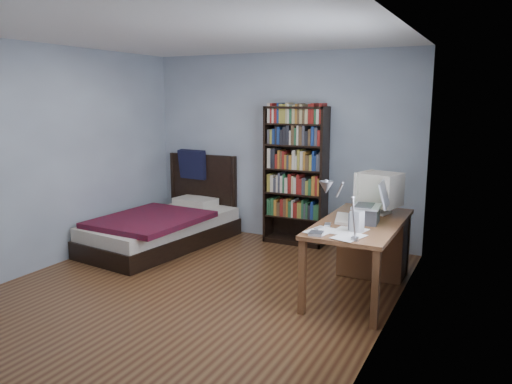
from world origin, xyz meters
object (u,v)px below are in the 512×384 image
at_px(desk_lamp, 331,194).
at_px(laptop, 368,212).
at_px(keyboard, 344,219).
at_px(speaker, 357,222).
at_px(desk, 370,241).
at_px(soda_can, 356,208).
at_px(bookshelf, 296,176).
at_px(crt_monitor, 379,190).
at_px(bed, 166,225).

bearing_deg(desk_lamp, laptop, 86.57).
bearing_deg(desk_lamp, keyboard, 99.96).
xyz_separation_m(laptop, speaker, (-0.01, -0.38, -0.02)).
relative_size(desk, soda_can, 11.94).
relative_size(desk_lamp, bookshelf, 0.31).
xyz_separation_m(crt_monitor, desk_lamp, (-0.05, -1.46, 0.21)).
xyz_separation_m(crt_monitor, bed, (-2.80, 0.10, -0.72)).
distance_m(laptop, soda_can, 0.36).
bearing_deg(bed, desk, -1.88).
distance_m(desk_lamp, speaker, 0.72).
bearing_deg(bed, crt_monitor, -1.96).
bearing_deg(crt_monitor, bookshelf, 144.97).
bearing_deg(bed, speaker, -18.47).
height_order(desk_lamp, bookshelf, bookshelf).
bearing_deg(desk_lamp, bed, 150.54).
relative_size(desk_lamp, speaker, 2.89).
bearing_deg(desk, bookshelf, 143.64).
distance_m(desk, laptop, 0.64).
bearing_deg(desk_lamp, desk, 90.71).
height_order(keyboard, bookshelf, bookshelf).
relative_size(desk, crt_monitor, 3.37).
bearing_deg(laptop, soda_can, 124.32).
xyz_separation_m(laptop, bed, (-2.81, 0.56, -0.59)).
bearing_deg(soda_can, keyboard, -97.04).
distance_m(desk, speaker, 0.94).
xyz_separation_m(crt_monitor, laptop, (0.01, -0.46, -0.13)).
xyz_separation_m(speaker, soda_can, (-0.19, 0.67, -0.03)).
relative_size(desk_lamp, keyboard, 1.36).
distance_m(laptop, desk_lamp, 1.05).
distance_m(desk, desk_lamp, 1.65).
xyz_separation_m(desk_lamp, soda_can, (-0.14, 1.29, -0.39)).
bearing_deg(bed, bookshelf, 28.16).
bearing_deg(desk, desk_lamp, -89.29).
bearing_deg(soda_can, laptop, -55.68).
distance_m(crt_monitor, speaker, 0.85).
distance_m(crt_monitor, keyboard, 0.56).
bearing_deg(soda_can, bed, 174.21).
bearing_deg(desk_lamp, speaker, 85.42).
relative_size(crt_monitor, bookshelf, 0.25).
bearing_deg(laptop, bed, 168.75).
relative_size(crt_monitor, laptop, 1.12).
relative_size(desk, bookshelf, 0.86).
bearing_deg(crt_monitor, keyboard, -116.82).
bearing_deg(desk, bed, 178.12).
xyz_separation_m(laptop, bookshelf, (-1.30, 1.37, 0.06)).
bearing_deg(bookshelf, desk_lamp, -62.33).
bearing_deg(crt_monitor, desk, 175.09).
xyz_separation_m(keyboard, bed, (-2.57, 0.55, -0.49)).
xyz_separation_m(desk, bed, (-2.73, 0.09, -0.16)).
bearing_deg(speaker, bookshelf, 142.16).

